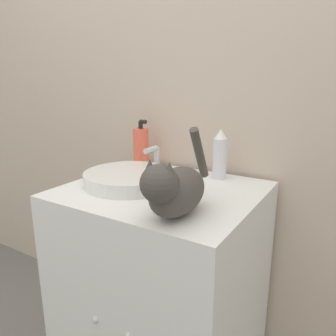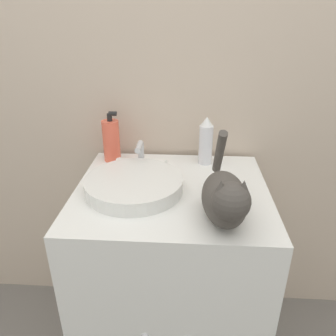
{
  "view_description": "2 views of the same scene",
  "coord_description": "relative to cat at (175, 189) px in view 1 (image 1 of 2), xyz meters",
  "views": [
    {
      "loc": [
        0.6,
        -0.64,
        1.21
      ],
      "look_at": [
        0.04,
        0.27,
        0.92
      ],
      "focal_mm": 35.0,
      "sensor_mm": 36.0,
      "label": 1
    },
    {
      "loc": [
        0.05,
        -0.7,
        1.39
      ],
      "look_at": [
        -0.01,
        0.25,
        0.93
      ],
      "focal_mm": 35.0,
      "sensor_mm": 36.0,
      "label": 2
    }
  ],
  "objects": [
    {
      "name": "cat",
      "position": [
        0.0,
        0.0,
        0.0
      ],
      "size": [
        0.14,
        0.36,
        0.24
      ],
      "rotation": [
        0.0,
        0.0,
        -1.52
      ],
      "color": "#47423D",
      "rests_on": "vanity_cabinet"
    },
    {
      "name": "faucet",
      "position": [
        -0.29,
        0.34,
        -0.03
      ],
      "size": [
        0.2,
        0.1,
        0.12
      ],
      "color": "silver",
      "rests_on": "vanity_cabinet"
    },
    {
      "name": "spray_bottle",
      "position": [
        -0.04,
        0.41,
        0.01
      ],
      "size": [
        0.06,
        0.06,
        0.19
      ],
      "color": "silver",
      "rests_on": "vanity_cabinet"
    },
    {
      "name": "soap_bottle",
      "position": [
        -0.42,
        0.42,
        0.0
      ],
      "size": [
        0.07,
        0.07,
        0.21
      ],
      "color": "#EF6047",
      "rests_on": "vanity_cabinet"
    },
    {
      "name": "vanity_cabinet",
      "position": [
        -0.16,
        0.19,
        -0.5
      ],
      "size": [
        0.67,
        0.61,
        0.83
      ],
      "color": "white",
      "rests_on": "ground_plane"
    },
    {
      "name": "sink_basin",
      "position": [
        -0.29,
        0.17,
        -0.06
      ],
      "size": [
        0.34,
        0.34,
        0.05
      ],
      "color": "white",
      "rests_on": "vanity_cabinet"
    },
    {
      "name": "wall_back",
      "position": [
        -0.16,
        0.53,
        0.34
      ],
      "size": [
        6.0,
        0.05,
        2.5
      ],
      "color": "#C6B29E",
      "rests_on": "ground_plane"
    }
  ]
}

